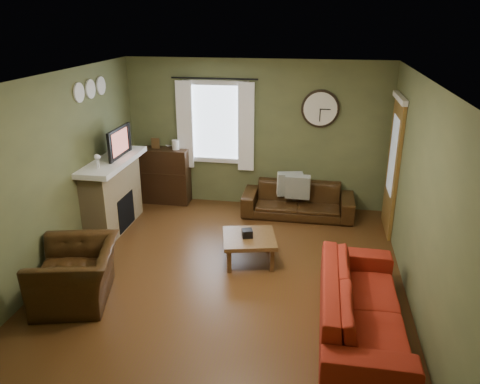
% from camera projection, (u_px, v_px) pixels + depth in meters
% --- Properties ---
extents(floor, '(4.60, 5.20, 0.00)m').
position_uv_depth(floor, '(228.00, 275.00, 6.30)').
color(floor, '#482B12').
rests_on(floor, ground).
extents(ceiling, '(4.60, 5.20, 0.00)m').
position_uv_depth(ceiling, '(226.00, 78.00, 5.38)').
color(ceiling, white).
rests_on(ceiling, ground).
extents(wall_left, '(0.00, 5.20, 2.60)m').
position_uv_depth(wall_left, '(57.00, 174.00, 6.20)').
color(wall_left, '#545C36').
rests_on(wall_left, ground).
extents(wall_right, '(0.00, 5.20, 2.60)m').
position_uv_depth(wall_right, '(419.00, 195.00, 5.48)').
color(wall_right, '#545C36').
rests_on(wall_right, ground).
extents(wall_back, '(4.60, 0.00, 2.60)m').
position_uv_depth(wall_back, '(255.00, 135.00, 8.23)').
color(wall_back, '#545C36').
rests_on(wall_back, ground).
extents(wall_front, '(4.60, 0.00, 2.60)m').
position_uv_depth(wall_front, '(158.00, 302.00, 3.45)').
color(wall_front, '#545C36').
rests_on(wall_front, ground).
extents(fireplace, '(0.40, 1.40, 1.10)m').
position_uv_depth(fireplace, '(113.00, 196.00, 7.50)').
color(fireplace, tan).
rests_on(fireplace, floor).
extents(firebox, '(0.04, 0.60, 0.55)m').
position_uv_depth(firebox, '(125.00, 212.00, 7.56)').
color(firebox, black).
rests_on(firebox, fireplace).
extents(mantel, '(0.58, 1.60, 0.08)m').
position_uv_depth(mantel, '(111.00, 161.00, 7.28)').
color(mantel, white).
rests_on(mantel, fireplace).
extents(tv, '(0.08, 0.60, 0.35)m').
position_uv_depth(tv, '(115.00, 146.00, 7.34)').
color(tv, black).
rests_on(tv, mantel).
extents(tv_screen, '(0.02, 0.62, 0.36)m').
position_uv_depth(tv_screen, '(119.00, 142.00, 7.31)').
color(tv_screen, '#994C3F').
rests_on(tv_screen, mantel).
extents(medallion_left, '(0.28, 0.28, 0.03)m').
position_uv_depth(medallion_left, '(79.00, 93.00, 6.60)').
color(medallion_left, white).
rests_on(medallion_left, wall_left).
extents(medallion_mid, '(0.28, 0.28, 0.03)m').
position_uv_depth(medallion_mid, '(90.00, 89.00, 6.92)').
color(medallion_mid, white).
rests_on(medallion_mid, wall_left).
extents(medallion_right, '(0.28, 0.28, 0.03)m').
position_uv_depth(medallion_right, '(101.00, 86.00, 7.24)').
color(medallion_right, white).
rests_on(medallion_right, wall_left).
extents(window_pane, '(1.00, 0.02, 1.30)m').
position_uv_depth(window_pane, '(216.00, 122.00, 8.25)').
color(window_pane, silver).
rests_on(window_pane, wall_back).
extents(curtain_rod, '(0.03, 0.03, 1.50)m').
position_uv_depth(curtain_rod, '(214.00, 79.00, 7.89)').
color(curtain_rod, black).
rests_on(curtain_rod, wall_back).
extents(curtain_left, '(0.28, 0.04, 1.55)m').
position_uv_depth(curtain_left, '(185.00, 125.00, 8.27)').
color(curtain_left, white).
rests_on(curtain_left, wall_back).
extents(curtain_right, '(0.28, 0.04, 1.55)m').
position_uv_depth(curtain_right, '(246.00, 127.00, 8.09)').
color(curtain_right, white).
rests_on(curtain_right, wall_back).
extents(wall_clock, '(0.64, 0.06, 0.64)m').
position_uv_depth(wall_clock, '(320.00, 109.00, 7.84)').
color(wall_clock, white).
rests_on(wall_clock, wall_back).
extents(door, '(0.05, 0.90, 2.10)m').
position_uv_depth(door, '(393.00, 168.00, 7.27)').
color(door, brown).
rests_on(door, floor).
extents(bookshelf, '(0.86, 0.36, 1.02)m').
position_uv_depth(bookshelf, '(166.00, 176.00, 8.59)').
color(bookshelf, black).
rests_on(bookshelf, floor).
extents(book, '(0.25, 0.26, 0.02)m').
position_uv_depth(book, '(165.00, 149.00, 8.64)').
color(book, '#55391D').
rests_on(book, bookshelf).
extents(sofa_brown, '(1.89, 0.74, 0.55)m').
position_uv_depth(sofa_brown, '(298.00, 200.00, 8.07)').
color(sofa_brown, black).
rests_on(sofa_brown, floor).
extents(pillow_left, '(0.44, 0.22, 0.43)m').
position_uv_depth(pillow_left, '(290.00, 184.00, 8.05)').
color(pillow_left, gray).
rests_on(pillow_left, sofa_brown).
extents(pillow_right, '(0.42, 0.14, 0.42)m').
position_uv_depth(pillow_right, '(298.00, 187.00, 7.92)').
color(pillow_right, gray).
rests_on(pillow_right, sofa_brown).
extents(sofa_red, '(0.88, 2.25, 0.66)m').
position_uv_depth(sofa_red, '(362.00, 306.00, 5.07)').
color(sofa_red, maroon).
rests_on(sofa_red, floor).
extents(armchair, '(1.17, 1.27, 0.69)m').
position_uv_depth(armchair, '(76.00, 274.00, 5.65)').
color(armchair, black).
rests_on(armchair, floor).
extents(coffee_table, '(0.87, 0.87, 0.39)m').
position_uv_depth(coffee_table, '(249.00, 249.00, 6.58)').
color(coffee_table, '#55391D').
rests_on(coffee_table, floor).
extents(tissue_box, '(0.18, 0.18, 0.11)m').
position_uv_depth(tissue_box, '(247.00, 236.00, 6.50)').
color(tissue_box, black).
rests_on(tissue_box, coffee_table).
extents(wine_glass_a, '(0.08, 0.08, 0.21)m').
position_uv_depth(wine_glass_a, '(97.00, 162.00, 6.77)').
color(wine_glass_a, white).
rests_on(wine_glass_a, mantel).
extents(wine_glass_b, '(0.07, 0.07, 0.19)m').
position_uv_depth(wine_glass_b, '(99.00, 161.00, 6.83)').
color(wine_glass_b, white).
rests_on(wine_glass_b, mantel).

